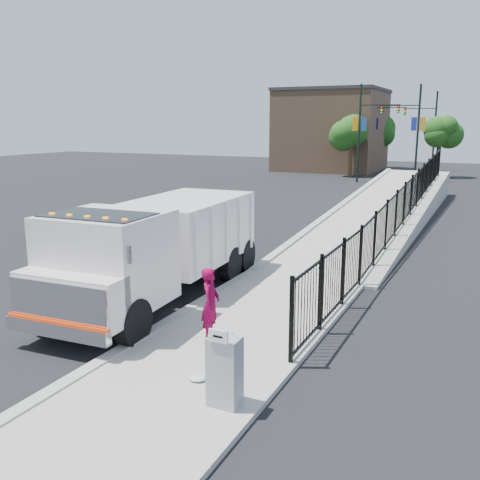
% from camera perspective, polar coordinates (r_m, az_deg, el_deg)
% --- Properties ---
extents(ground, '(120.00, 120.00, 0.00)m').
position_cam_1_polar(ground, '(14.48, -5.17, -7.61)').
color(ground, black).
rests_on(ground, ground).
extents(sidewalk, '(3.55, 12.00, 0.12)m').
position_cam_1_polar(sidewalk, '(11.97, -2.06, -11.71)').
color(sidewalk, '#9E998E').
rests_on(sidewalk, ground).
extents(curb, '(0.30, 12.00, 0.16)m').
position_cam_1_polar(curb, '(12.90, -9.78, -9.95)').
color(curb, '#ADAAA3').
rests_on(curb, ground).
extents(ramp, '(3.95, 24.06, 3.19)m').
position_cam_1_polar(ramp, '(28.52, 15.34, 2.01)').
color(ramp, '#9E998E').
rests_on(ramp, ground).
extents(iron_fence, '(0.10, 28.00, 1.80)m').
position_cam_1_polar(iron_fence, '(24.25, 17.03, 2.29)').
color(iron_fence, black).
rests_on(iron_fence, ground).
extents(truck, '(3.18, 8.60, 2.90)m').
position_cam_1_polar(truck, '(15.03, -9.08, -0.49)').
color(truck, black).
rests_on(truck, ground).
extents(worker, '(0.52, 0.68, 1.66)m').
position_cam_1_polar(worker, '(12.17, -3.16, -6.79)').
color(worker, maroon).
rests_on(worker, sidewalk).
extents(utility_cabinet, '(0.55, 0.40, 1.25)m').
position_cam_1_polar(utility_cabinet, '(9.51, -1.64, -13.85)').
color(utility_cabinet, gray).
rests_on(utility_cabinet, sidewalk).
extents(arrow_sign, '(0.35, 0.04, 0.22)m').
position_cam_1_polar(arrow_sign, '(9.03, -2.32, -10.22)').
color(arrow_sign, white).
rests_on(arrow_sign, utility_cabinet).
extents(debris, '(0.37, 0.37, 0.09)m').
position_cam_1_polar(debris, '(10.63, -4.50, -14.38)').
color(debris, silver).
rests_on(debris, sidewalk).
extents(light_pole_0, '(3.77, 0.22, 8.00)m').
position_cam_1_polar(light_pole_0, '(46.07, 12.98, 11.43)').
color(light_pole_0, black).
rests_on(light_pole_0, ground).
extents(light_pole_1, '(3.78, 0.22, 8.00)m').
position_cam_1_polar(light_pole_1, '(47.51, 18.08, 11.16)').
color(light_pole_1, black).
rests_on(light_pole_1, ground).
extents(light_pole_2, '(3.77, 0.22, 8.00)m').
position_cam_1_polar(light_pole_2, '(55.01, 14.20, 11.49)').
color(light_pole_2, black).
rests_on(light_pole_2, ground).
extents(light_pole_3, '(3.78, 0.22, 8.00)m').
position_cam_1_polar(light_pole_3, '(58.84, 19.76, 11.18)').
color(light_pole_3, black).
rests_on(light_pole_3, ground).
extents(tree_0, '(2.96, 2.96, 5.48)m').
position_cam_1_polar(tree_0, '(50.19, 11.81, 11.08)').
color(tree_0, '#382314').
rests_on(tree_0, ground).
extents(tree_1, '(2.26, 2.26, 5.13)m').
position_cam_1_polar(tree_1, '(52.13, 20.54, 10.56)').
color(tree_1, '#382314').
rests_on(tree_1, ground).
extents(tree_2, '(3.19, 3.19, 5.59)m').
position_cam_1_polar(tree_2, '(61.21, 14.73, 11.15)').
color(tree_2, '#382314').
rests_on(tree_2, ground).
extents(building, '(10.00, 10.00, 8.00)m').
position_cam_1_polar(building, '(57.92, 9.74, 11.35)').
color(building, '#8C664C').
rests_on(building, ground).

